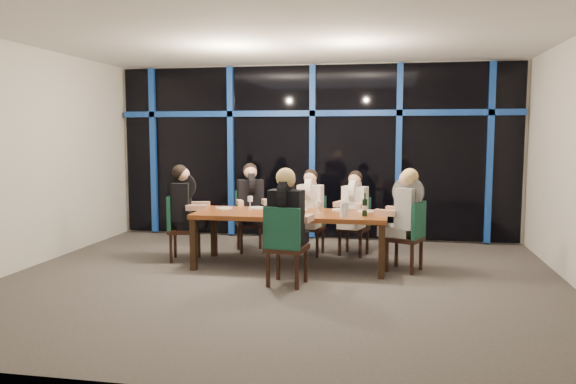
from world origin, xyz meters
name	(u,v)px	position (x,y,z in m)	size (l,w,h in m)	color
room	(279,116)	(0.00, 0.00, 2.02)	(7.04, 7.00, 3.02)	#534D49
window_wall	(313,149)	(0.01, 2.93, 1.55)	(6.86, 0.43, 2.94)	black
dining_table	(291,217)	(0.00, 0.80, 0.68)	(2.60, 1.00, 0.75)	brown
chair_far_left	(250,217)	(-0.81, 1.73, 0.52)	(0.57, 0.57, 0.93)	black
chair_far_mid	(311,222)	(0.16, 1.66, 0.49)	(0.46, 0.46, 0.88)	black
chair_far_right	(356,223)	(0.82, 1.76, 0.48)	(0.50, 0.50, 0.86)	black
chair_end_left	(179,224)	(-1.64, 0.87, 0.53)	(0.52, 0.52, 0.94)	black
chair_end_right	(410,233)	(1.60, 0.80, 0.52)	(0.56, 0.56, 0.93)	black
chair_near_mid	(285,242)	(0.11, -0.21, 0.54)	(0.51, 0.51, 0.97)	black
diner_far_left	(251,194)	(-0.78, 1.65, 0.89)	(0.58, 0.64, 0.91)	black
diner_far_mid	(310,199)	(0.15, 1.58, 0.84)	(0.47, 0.58, 0.86)	white
diner_far_right	(354,200)	(0.80, 1.69, 0.83)	(0.50, 0.59, 0.84)	white
diner_end_left	(184,198)	(-1.56, 0.89, 0.90)	(0.63, 0.52, 0.92)	black
diner_end_right	(405,204)	(1.53, 0.83, 0.89)	(0.64, 0.58, 0.91)	black
diner_near_mid	(287,209)	(0.13, -0.13, 0.92)	(0.51, 0.63, 0.94)	black
plate_far_left	(257,208)	(-0.56, 1.13, 0.76)	(0.24, 0.24, 0.01)	white
plate_far_mid	(299,210)	(0.07, 1.02, 0.76)	(0.24, 0.24, 0.01)	white
plate_far_right	(340,210)	(0.64, 1.15, 0.76)	(0.24, 0.24, 0.01)	white
plate_end_left	(224,208)	(-1.01, 1.01, 0.76)	(0.24, 0.24, 0.01)	white
plate_end_right	(366,211)	(1.01, 1.04, 0.76)	(0.24, 0.24, 0.01)	white
plate_near_mid	(301,216)	(0.20, 0.43, 0.76)	(0.24, 0.24, 0.01)	white
wine_bottle	(365,207)	(1.01, 0.64, 0.87)	(0.07, 0.07, 0.30)	black
water_pitcher	(344,210)	(0.74, 0.54, 0.84)	(0.11, 0.10, 0.18)	white
tea_light	(284,212)	(-0.07, 0.67, 0.76)	(0.05, 0.05, 0.03)	#FEAD4C
wine_glass_a	(268,203)	(-0.28, 0.63, 0.89)	(0.07, 0.07, 0.19)	silver
wine_glass_b	(293,202)	(0.02, 0.90, 0.88)	(0.07, 0.07, 0.18)	silver
wine_glass_c	(318,204)	(0.38, 0.81, 0.87)	(0.06, 0.06, 0.16)	silver
wine_glass_d	(250,200)	(-0.61, 0.97, 0.89)	(0.07, 0.07, 0.19)	white
wine_glass_e	(364,202)	(0.97, 1.03, 0.89)	(0.07, 0.07, 0.19)	silver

